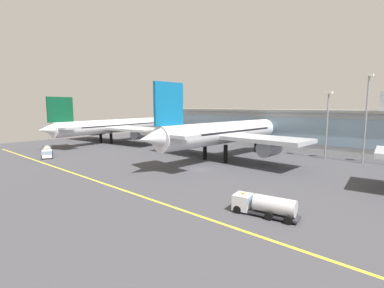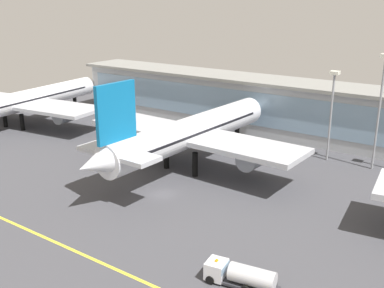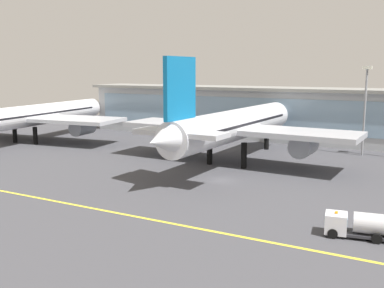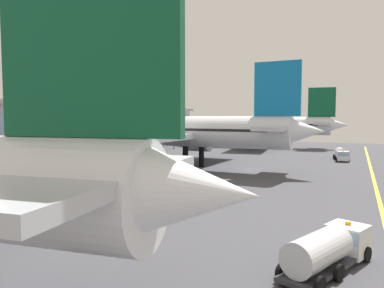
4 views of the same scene
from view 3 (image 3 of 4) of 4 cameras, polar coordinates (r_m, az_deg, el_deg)
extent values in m
plane|color=#424247|center=(74.29, 3.81, -4.71)|extent=(180.00, 180.00, 0.00)
cube|color=yellow|center=(55.87, -5.80, -9.60)|extent=(144.00, 0.50, 0.01)
cube|color=#ADB2B7|center=(116.89, 13.51, 3.51)|extent=(121.08, 12.00, 12.96)
cube|color=#84A3BC|center=(111.02, 12.71, 3.57)|extent=(116.23, 0.20, 8.30)
cube|color=gray|center=(116.40, 13.64, 6.88)|extent=(124.08, 14.00, 0.80)
cylinder|color=black|center=(120.52, -21.93, 1.18)|extent=(1.10, 1.10, 4.32)
cylinder|color=black|center=(116.18, -19.60, 1.03)|extent=(1.10, 1.10, 4.32)
cylinder|color=black|center=(136.62, -14.10, 2.50)|extent=(1.10, 1.10, 4.32)
cylinder|color=silver|center=(120.84, -19.60, 3.54)|extent=(11.56, 51.91, 5.40)
cone|color=silver|center=(142.55, -12.35, 4.71)|extent=(5.68, 5.44, 5.13)
cube|color=#84A3BC|center=(139.44, -13.21, 4.96)|extent=(4.48, 4.24, 1.62)
cube|color=black|center=(120.81, -19.61, 3.73)|extent=(10.62, 43.71, 0.43)
cube|color=#B7BAC1|center=(120.91, -19.58, 3.22)|extent=(48.18, 17.95, 0.86)
cylinder|color=#999EA8|center=(131.44, -23.34, 2.52)|extent=(4.56, 7.12, 3.78)
cylinder|color=#999EA8|center=(114.46, -13.93, 2.09)|extent=(4.56, 7.12, 3.78)
cylinder|color=black|center=(86.26, 2.29, -1.04)|extent=(1.10, 1.10, 4.85)
cylinder|color=black|center=(83.13, 6.71, -1.50)|extent=(1.10, 1.10, 4.85)
cylinder|color=black|center=(103.79, 9.62, 0.64)|extent=(1.10, 1.10, 4.85)
cylinder|color=silver|center=(87.11, 5.57, 2.46)|extent=(7.75, 46.21, 6.06)
cone|color=silver|center=(109.99, 11.07, 3.80)|extent=(5.96, 5.67, 5.76)
cone|color=silver|center=(65.35, -3.79, 0.51)|extent=(5.40, 6.86, 5.15)
cube|color=#84A3BC|center=(106.46, 10.43, 4.21)|extent=(4.70, 4.41, 1.82)
cube|color=black|center=(87.06, 5.58, 2.76)|extent=(7.54, 38.85, 0.49)
cube|color=#B7BAC1|center=(87.21, 5.57, 1.97)|extent=(47.97, 12.78, 0.97)
cylinder|color=#999EA8|center=(95.28, -1.31, 1.20)|extent=(4.46, 6.13, 4.24)
cylinder|color=#999EA8|center=(84.47, 14.24, -0.18)|extent=(4.46, 6.13, 4.24)
cube|color=#0F6BA8|center=(68.68, -1.55, 7.20)|extent=(1.03, 8.30, 9.70)
cube|color=#B7BAC1|center=(69.32, -1.52, 1.43)|extent=(15.40, 5.62, 0.78)
cylinder|color=black|center=(51.66, 17.71, -11.00)|extent=(1.13, 0.47, 1.10)
cylinder|color=black|center=(54.11, 17.81, -10.06)|extent=(1.13, 0.47, 1.10)
cylinder|color=black|center=(51.79, 22.78, -11.25)|extent=(1.13, 0.47, 1.10)
cylinder|color=black|center=(54.23, 22.64, -10.30)|extent=(1.13, 0.47, 1.10)
cube|color=#2D2D33|center=(53.03, 22.50, -10.86)|extent=(7.83, 3.49, 0.30)
cube|color=silver|center=(52.60, 18.10, -9.66)|extent=(2.72, 2.93, 2.20)
cube|color=#84A3BC|center=(52.45, 18.13, -9.16)|extent=(2.79, 2.84, 0.88)
cylinder|color=silver|center=(52.64, 23.19, -9.56)|extent=(5.87, 3.14, 2.30)
cube|color=orange|center=(52.22, 18.17, -8.40)|extent=(0.30, 0.40, 0.20)
cylinder|color=gray|center=(101.11, 21.40, 3.75)|extent=(0.44, 0.44, 18.39)
cube|color=silver|center=(100.70, 21.74, 9.15)|extent=(1.80, 1.80, 0.70)
camera|label=1|loc=(19.76, 66.21, -5.61)|focal=26.34mm
camera|label=2|loc=(23.99, 102.18, 36.65)|focal=42.77mm
camera|label=4|loc=(110.95, -36.79, 3.58)|focal=34.35mm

